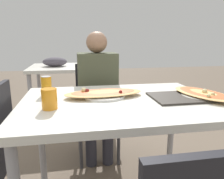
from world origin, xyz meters
name	(u,v)px	position (x,y,z in m)	size (l,w,h in m)	color
dining_table	(119,112)	(0.00, 0.00, 0.70)	(1.18, 0.86, 0.77)	silver
chair_far_seated	(97,105)	(-0.06, 0.76, 0.51)	(0.40, 0.40, 0.90)	black
person_seated	(98,89)	(-0.06, 0.65, 0.70)	(0.34, 0.27, 1.20)	#2D2D38
pizza_main	(104,93)	(-0.08, 0.10, 0.79)	(0.52, 0.28, 0.06)	white
soda_can	(46,86)	(-0.45, 0.20, 0.84)	(0.07, 0.07, 0.12)	orange
drink_glass	(49,99)	(-0.40, -0.10, 0.83)	(0.08, 0.08, 0.11)	orange
serving_tray	(187,97)	(0.43, -0.03, 0.78)	(0.46, 0.28, 0.01)	#332D28
pizza_second	(203,94)	(0.54, -0.03, 0.79)	(0.34, 0.48, 0.06)	white
background_table	(69,70)	(-0.33, 1.76, 0.71)	(1.10, 0.80, 0.89)	silver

